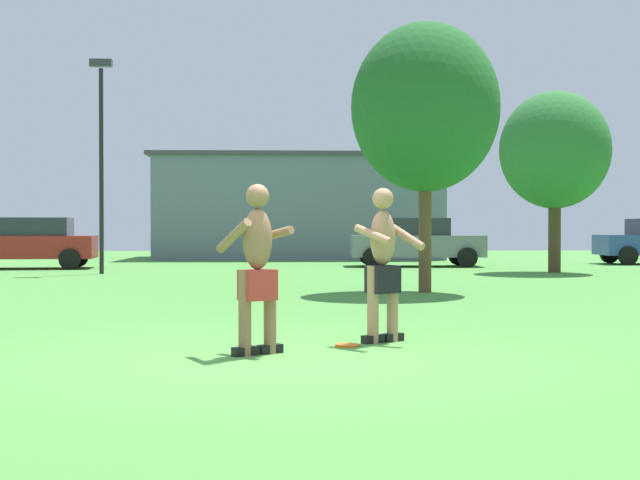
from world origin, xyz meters
name	(u,v)px	position (x,y,z in m)	size (l,w,h in m)	color
ground_plane	(274,358)	(0.00, 0.00, 0.00)	(80.00, 80.00, 0.00)	#4C8E3D
player_near	(383,261)	(1.21, 1.17, 0.92)	(0.80, 0.76, 1.74)	black
player_in_red	(257,264)	(-0.18, 0.25, 0.92)	(0.82, 0.74, 1.73)	black
frisbee	(347,345)	(0.78, 0.83, 0.01)	(0.27, 0.27, 0.03)	orange
car_gray_near_post	(415,241)	(4.36, 20.54, 0.82)	(4.35, 2.13, 1.58)	slate
car_red_far_end	(26,242)	(-7.93, 19.44, 0.82)	(4.44, 2.33, 1.58)	maroon
lamp_post	(101,143)	(-4.94, 16.16, 3.60)	(0.60, 0.24, 5.89)	black
outbuilding_behind_lot	(298,207)	(0.66, 28.74, 2.11)	(11.77, 6.52, 4.20)	slate
tree_right_field	(425,108)	(2.88, 8.89, 3.65)	(2.94, 2.94, 5.34)	brown
tree_behind_players	(555,151)	(7.75, 16.45, 3.46)	(3.12, 3.12, 5.14)	#4C3823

